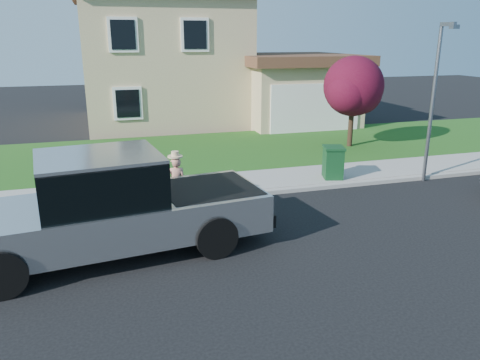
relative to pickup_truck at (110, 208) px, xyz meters
name	(u,v)px	position (x,y,z in m)	size (l,w,h in m)	color
ground	(262,237)	(3.39, -0.11, -1.03)	(80.00, 80.00, 0.00)	black
curb	(262,193)	(4.39, 2.79, -0.97)	(40.00, 0.20, 0.12)	gray
sidewalk	(251,182)	(4.39, 3.89, -0.96)	(40.00, 2.00, 0.15)	gray
lawn	(217,151)	(4.39, 8.39, -0.98)	(40.00, 7.00, 0.10)	#194F16
house	(187,63)	(4.70, 16.27, 2.13)	(14.00, 11.30, 6.85)	tan
pickup_truck	(110,208)	(0.00, 0.00, 0.00)	(6.97, 3.07, 2.22)	black
woman	(176,183)	(1.76, 2.24, -0.26)	(0.56, 0.40, 1.63)	tan
ornamental_tree	(354,89)	(9.97, 7.54, 1.43)	(2.70, 2.43, 3.70)	black
trash_bin	(333,162)	(6.97, 3.34, -0.36)	(0.80, 0.87, 1.03)	#0F3919
street_lamp	(435,94)	(9.92, 2.59, 1.77)	(0.26, 0.64, 4.92)	slate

